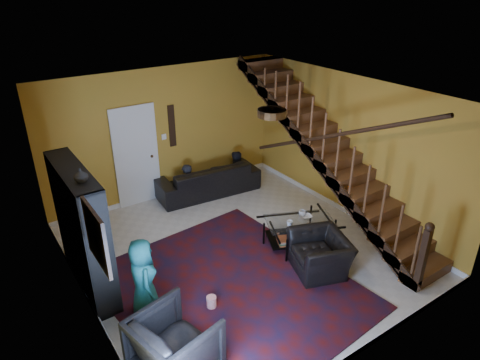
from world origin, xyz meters
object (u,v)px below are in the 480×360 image
Objects in this scene: bookshelf at (83,232)px; sofa at (207,179)px; armchair_right at (320,254)px; armchair_left at (175,345)px; coffee_table at (300,230)px.

bookshelf is 0.88× the size of sofa.
sofa is at bearing 28.55° from bookshelf.
sofa is 3.46m from armchair_right.
bookshelf is 2.19× the size of armchair_left.
sofa reaches higher than coffee_table.
bookshelf reaches higher than armchair_left.
armchair_left reaches higher than coffee_table.
bookshelf is at bearing 164.13° from coffee_table.
armchair_right is (0.10, -3.46, -0.02)m from sofa.
armchair_right is 0.81m from coffee_table.
armchair_left is at bearing -60.76° from armchair_right.
sofa is 2.40× the size of armchair_right.
armchair_right is at bearing -28.57° from bookshelf.
bookshelf is 3.73m from armchair_right.
sofa is 2.71m from coffee_table.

